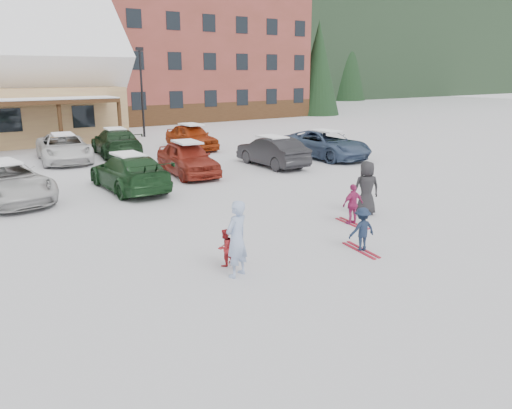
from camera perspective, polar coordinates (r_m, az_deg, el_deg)
ground at (r=13.32m, az=1.40°, el=-5.26°), size 160.00×160.00×0.00m
alpine_hotel at (r=52.89m, az=-11.08°, el=19.05°), size 31.48×14.01×21.48m
lamp_post at (r=37.36m, az=-12.94°, el=12.94°), size 0.50×0.25×6.26m
conifer_1 at (r=56.32m, az=7.16°, el=16.51°), size 4.84×4.84×11.22m
conifer_3 at (r=55.72m, az=-21.56°, el=14.47°), size 3.96×3.96×9.18m
conifer_4 at (r=69.73m, az=1.75°, el=16.53°), size 5.06×5.06×11.73m
adult_skier at (r=11.42m, az=-2.23°, el=-3.95°), size 0.77×0.63×1.81m
toddler_red at (r=12.19m, az=-3.58°, el=-4.92°), size 0.54×0.47×0.93m
child_navy at (r=13.41m, az=12.02°, el=-2.80°), size 0.83×0.56×1.18m
skis_child_navy at (r=13.59m, az=11.89°, el=-5.11°), size 0.44×1.41×0.03m
child_magenta at (r=15.69m, az=11.01°, el=0.03°), size 0.78×0.40×1.27m
skis_child_magenta at (r=15.86m, az=10.90°, el=-2.14°), size 0.36×1.41×0.03m
bystander_dark at (r=16.77m, az=12.50°, el=1.83°), size 1.04×0.89×1.80m
parked_car_2 at (r=20.32m, az=-26.83°, el=2.35°), size 3.13×5.55×1.47m
parked_car_3 at (r=20.54m, az=-14.29°, el=3.60°), size 2.08×5.01×1.45m
parked_car_4 at (r=23.06m, az=-7.83°, el=5.23°), size 2.29×4.67×1.53m
parked_car_5 at (r=25.08m, az=1.86°, el=6.08°), size 1.70×4.53×1.48m
parked_car_6 at (r=27.72m, az=7.95°, el=6.81°), size 2.70×5.49×1.50m
parked_car_10 at (r=28.18m, az=-21.10°, el=6.06°), size 3.08×5.54×1.46m
parked_car_11 at (r=29.39m, az=-15.71°, el=6.88°), size 2.83×5.47×1.52m
parked_car_12 at (r=30.83m, az=-7.38°, el=7.67°), size 1.86×4.51×1.53m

